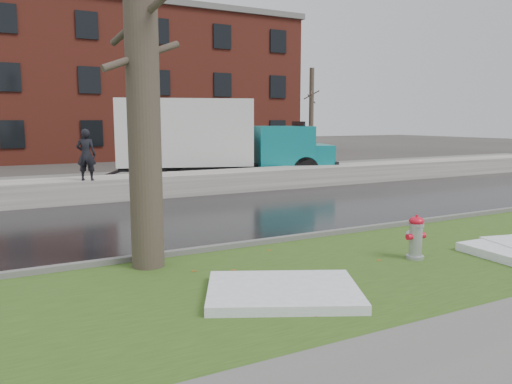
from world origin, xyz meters
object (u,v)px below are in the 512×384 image
tree (142,60)px  worker (86,155)px  fire_hydrant (416,235)px  box_truck (211,139)px

tree → worker: 7.81m
fire_hydrant → box_truck: bearing=88.3°
fire_hydrant → box_truck: (1.37, 12.85, 1.35)m
tree → box_truck: tree is taller
fire_hydrant → box_truck: box_truck is taller
box_truck → worker: 6.60m
fire_hydrant → worker: worker is taller
fire_hydrant → box_truck: 12.99m
box_truck → worker: (-5.63, -3.43, -0.28)m
box_truck → worker: size_ratio=6.50×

